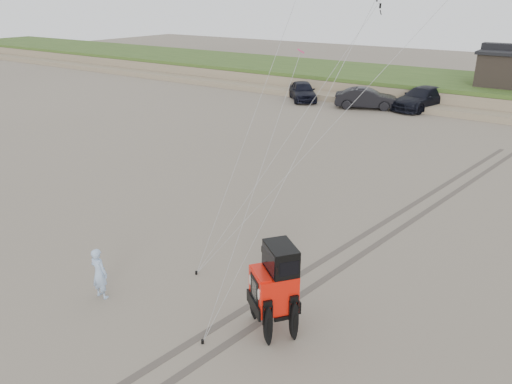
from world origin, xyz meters
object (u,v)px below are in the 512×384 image
man (99,273)px  truck_b (366,98)px  truck_a (303,91)px  jeep (273,297)px  truck_c (422,98)px

man → truck_b: bearing=-84.0°
truck_a → jeep: (15.75, -29.03, 0.21)m
truck_c → jeep: (5.84, -31.42, 0.15)m
truck_b → truck_c: 4.53m
truck_c → man: bearing=-73.9°
jeep → truck_a: bearing=155.7°
truck_a → truck_b: same height
truck_b → jeep: bearing=175.3°
truck_c → man: 33.19m
truck_a → man: bearing=-110.6°
jeep → truck_c: bearing=137.8°
truck_c → truck_b: bearing=-133.4°
man → jeep: bearing=-163.8°
jeep → truck_b: bearing=145.7°
truck_b → jeep: (9.70, -29.06, 0.21)m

